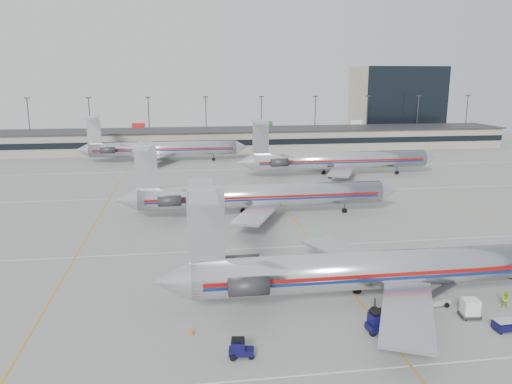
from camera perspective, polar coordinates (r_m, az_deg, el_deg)
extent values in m
plane|color=gray|center=(56.67, 9.41, -9.34)|extent=(260.00, 260.00, 0.00)
cube|color=silver|center=(65.62, 6.77, -6.08)|extent=(160.00, 0.15, 0.02)
cube|color=gray|center=(149.84, -1.96, 5.99)|extent=(160.00, 16.00, 6.00)
cube|color=black|center=(141.83, -1.60, 5.67)|extent=(160.00, 0.20, 1.60)
cube|color=#2D2D30|center=(149.49, -1.97, 7.17)|extent=(162.00, 17.00, 0.30)
cylinder|color=#38383D|center=(168.89, -24.49, 7.17)|extent=(0.30, 0.30, 15.00)
cube|color=#2D2D30|center=(168.43, -24.74, 9.74)|extent=(1.60, 0.40, 0.35)
cylinder|color=#38383D|center=(164.85, -18.43, 7.55)|extent=(0.30, 0.30, 15.00)
cube|color=#2D2D30|center=(164.38, -18.62, 10.19)|extent=(1.60, 0.40, 0.35)
cylinder|color=#38383D|center=(162.71, -12.12, 7.86)|extent=(0.30, 0.30, 15.00)
cube|color=#2D2D30|center=(162.24, -12.25, 10.54)|extent=(1.60, 0.40, 0.35)
cylinder|color=#38383D|center=(162.55, -5.72, 8.08)|extent=(0.30, 0.30, 15.00)
cube|color=#2D2D30|center=(162.08, -5.78, 10.76)|extent=(1.60, 0.40, 0.35)
cylinder|color=#38383D|center=(164.38, 0.62, 8.20)|extent=(0.30, 0.30, 15.00)
cube|color=#2D2D30|center=(163.91, 0.63, 10.85)|extent=(1.60, 0.40, 0.35)
cylinder|color=#38383D|center=(168.12, 6.75, 8.22)|extent=(0.30, 0.30, 15.00)
cube|color=#2D2D30|center=(167.66, 6.83, 10.81)|extent=(1.60, 0.40, 0.35)
cylinder|color=#38383D|center=(173.65, 12.56, 8.15)|extent=(0.30, 0.30, 15.00)
cube|color=#2D2D30|center=(173.21, 12.69, 10.66)|extent=(1.60, 0.40, 0.35)
cylinder|color=#38383D|center=(180.82, 17.95, 8.02)|extent=(0.30, 0.30, 15.00)
cube|color=#2D2D30|center=(180.39, 18.12, 10.42)|extent=(1.60, 0.40, 0.35)
cylinder|color=#38383D|center=(189.43, 22.89, 7.83)|extent=(0.30, 0.30, 15.00)
cube|color=#2D2D30|center=(189.02, 23.10, 10.12)|extent=(1.60, 0.40, 0.35)
cube|color=tan|center=(194.57, 15.70, 9.95)|extent=(30.00, 20.00, 25.00)
cylinder|color=silver|center=(50.31, 15.71, -8.42)|extent=(39.17, 3.62, 3.62)
cone|color=silver|center=(46.24, -9.66, -10.04)|extent=(3.53, 3.62, 3.62)
cube|color=maroon|center=(48.73, 16.59, -9.01)|extent=(37.21, 0.05, 0.34)
cube|color=navy|center=(48.87, 16.56, -9.43)|extent=(37.21, 0.05, 0.27)
cube|color=silver|center=(55.90, 10.96, -7.04)|extent=(9.11, 13.28, 0.31)
cube|color=silver|center=(44.24, 16.91, -12.95)|extent=(9.11, 13.28, 0.31)
cube|color=silver|center=(44.51, -5.74, -3.80)|extent=(3.33, 0.24, 6.66)
cube|color=silver|center=(43.69, -6.22, 0.12)|extent=(2.35, 10.28, 0.18)
cylinder|color=#2D2D30|center=(48.97, -1.72, -8.14)|extent=(3.53, 1.66, 1.66)
cylinder|color=#2D2D30|center=(43.85, -0.86, -10.76)|extent=(3.53, 1.66, 1.66)
cylinder|color=#2D2D30|center=(48.27, 13.40, -12.61)|extent=(0.20, 0.20, 1.62)
cylinder|color=#2D2D30|center=(52.25, 11.49, -10.46)|extent=(0.20, 0.20, 1.62)
cylinder|color=silver|center=(77.79, 0.78, -0.39)|extent=(38.13, 3.53, 3.53)
cone|color=silver|center=(83.50, 14.87, 0.10)|extent=(3.05, 3.53, 3.53)
cone|color=silver|center=(77.35, -14.60, -0.90)|extent=(3.43, 3.53, 3.53)
cube|color=maroon|center=(76.06, 1.00, -0.59)|extent=(36.22, 0.05, 0.33)
cube|color=navy|center=(76.15, 0.99, -0.87)|extent=(36.22, 0.05, 0.27)
cube|color=silver|center=(84.18, -1.22, -0.02)|extent=(8.86, 12.92, 0.31)
cube|color=silver|center=(71.36, 0.12, -2.42)|extent=(8.86, 12.92, 0.31)
cube|color=silver|center=(76.04, -12.46, 2.84)|extent=(3.24, 0.24, 6.48)
cube|color=silver|center=(75.59, -12.79, 5.11)|extent=(2.29, 10.01, 0.17)
cylinder|color=#2D2D30|center=(79.46, -9.76, -0.08)|extent=(3.43, 1.62, 1.62)
cylinder|color=#2D2D30|center=(74.18, -9.85, -1.02)|extent=(3.43, 1.62, 1.62)
cylinder|color=#2D2D30|center=(81.55, 10.08, -1.81)|extent=(0.19, 0.19, 1.57)
cylinder|color=#2D2D30|center=(75.85, -1.08, -2.73)|extent=(0.19, 0.19, 1.57)
cylinder|color=#2D2D30|center=(80.23, -1.50, -1.85)|extent=(0.19, 0.19, 1.57)
cylinder|color=black|center=(81.66, 10.07, -2.12)|extent=(0.86, 0.29, 0.86)
cylinder|color=silver|center=(111.05, 9.65, 3.61)|extent=(38.58, 3.76, 3.76)
cone|color=silver|center=(119.15, 19.28, 3.70)|extent=(3.25, 3.76, 3.76)
cone|color=silver|center=(106.49, -1.25, 3.39)|extent=(3.65, 3.76, 3.76)
cube|color=maroon|center=(109.26, 9.95, 3.53)|extent=(36.65, 0.05, 0.36)
cube|color=navy|center=(109.33, 9.95, 3.32)|extent=(36.65, 0.05, 0.28)
cube|color=silver|center=(117.33, 7.62, 3.68)|extent=(9.44, 13.76, 0.32)
cube|color=silver|center=(103.95, 9.76, 2.40)|extent=(9.44, 13.76, 0.32)
cube|color=silver|center=(106.19, 0.54, 6.28)|extent=(3.45, 0.25, 6.90)
cube|color=silver|center=(105.80, 0.38, 8.02)|extent=(2.44, 10.66, 0.18)
cylinder|color=#2D2D30|center=(110.30, 2.13, 3.89)|extent=(3.65, 1.73, 1.73)
cylinder|color=#2D2D30|center=(104.69, 2.71, 3.38)|extent=(3.65, 1.73, 1.73)
cylinder|color=#2D2D30|center=(116.24, 15.81, 2.36)|extent=(0.20, 0.20, 1.68)
cylinder|color=#2D2D30|center=(108.34, 8.45, 1.96)|extent=(0.20, 0.20, 1.68)
cylinder|color=#2D2D30|center=(112.93, 7.75, 2.44)|extent=(0.20, 0.20, 1.68)
cylinder|color=black|center=(116.32, 15.79, 2.13)|extent=(0.91, 0.30, 0.91)
cylinder|color=silver|center=(130.28, -10.47, 4.89)|extent=(36.98, 3.60, 3.60)
cone|color=silver|center=(131.06, -1.65, 5.15)|extent=(3.11, 3.60, 3.60)
cone|color=silver|center=(132.59, -19.27, 4.52)|extent=(3.50, 3.60, 3.60)
cube|color=maroon|center=(128.46, -10.50, 4.84)|extent=(35.13, 0.05, 0.34)
cube|color=navy|center=(128.52, -10.49, 4.67)|extent=(35.13, 0.05, 0.27)
cube|color=silver|center=(137.24, -11.18, 4.86)|extent=(9.05, 13.19, 0.31)
cube|color=silver|center=(123.78, -11.46, 3.97)|extent=(9.05, 13.19, 0.31)
cube|color=silver|center=(131.42, -18.05, 6.79)|extent=(3.31, 0.24, 6.62)
cube|color=silver|center=(131.20, -18.28, 8.13)|extent=(2.34, 10.22, 0.18)
cylinder|color=#2D2D30|center=(134.18, -16.28, 4.95)|extent=(3.50, 1.65, 1.65)
cylinder|color=#2D2D30|center=(128.74, -16.60, 4.60)|extent=(3.50, 1.65, 1.65)
cylinder|color=#2D2D30|center=(130.80, -4.87, 3.94)|extent=(0.19, 0.19, 1.61)
cylinder|color=#2D2D30|center=(128.50, -11.76, 3.55)|extent=(0.19, 0.19, 1.61)
cylinder|color=#2D2D30|center=(133.11, -11.65, 3.88)|extent=(0.19, 0.19, 1.61)
cylinder|color=black|center=(130.87, -4.86, 3.74)|extent=(0.88, 0.29, 0.88)
cube|color=#0B0935|center=(40.88, -1.68, -17.75)|extent=(2.08, 1.25, 0.44)
cube|color=#0B0935|center=(40.59, -2.08, -17.13)|extent=(1.18, 1.03, 0.80)
cube|color=black|center=(40.32, -2.09, -16.47)|extent=(1.13, 0.98, 0.07)
cylinder|color=black|center=(41.46, -0.73, -17.66)|extent=(0.50, 0.16, 0.50)
cylinder|color=black|center=(40.71, -0.56, -18.29)|extent=(0.50, 0.16, 0.50)
cylinder|color=black|center=(41.32, -2.79, -17.79)|extent=(0.50, 0.16, 0.50)
cylinder|color=black|center=(40.57, -2.66, -18.43)|extent=(0.50, 0.16, 0.50)
cube|color=#0B0935|center=(45.47, 14.07, -14.60)|extent=(2.66, 1.68, 0.56)
cube|color=#0B0935|center=(45.05, 13.71, -13.89)|extent=(1.54, 1.36, 1.01)
cube|color=black|center=(44.75, 13.75, -13.12)|extent=(1.47, 1.29, 0.09)
cylinder|color=black|center=(46.39, 14.84, -14.48)|extent=(0.63, 0.20, 0.63)
cylinder|color=black|center=(45.49, 15.40, -15.10)|extent=(0.63, 0.20, 0.63)
cylinder|color=black|center=(45.76, 12.69, -14.76)|extent=(0.63, 0.20, 0.63)
cylinder|color=black|center=(44.84, 13.22, -15.41)|extent=(0.63, 0.20, 0.63)
cube|color=#0B0935|center=(44.69, 16.45, -15.28)|extent=(2.13, 1.46, 0.78)
cube|color=#9F9F9F|center=(44.43, 16.50, -14.64)|extent=(2.13, 1.46, 0.07)
cylinder|color=black|center=(45.68, 17.01, -15.25)|extent=(0.40, 0.16, 0.40)
cylinder|color=black|center=(44.72, 17.70, -15.95)|extent=(0.40, 0.16, 0.40)
cylinder|color=black|center=(45.07, 15.14, -15.53)|extent=(0.40, 0.16, 0.40)
cylinder|color=black|center=(44.10, 15.79, -16.25)|extent=(0.40, 0.16, 0.40)
cube|color=#0B0935|center=(49.34, 26.52, -13.49)|extent=(1.82, 1.29, 0.65)
cube|color=#9F9F9F|center=(49.15, 26.58, -13.01)|extent=(1.82, 1.29, 0.06)
cylinder|color=black|center=(50.21, 26.77, -13.49)|extent=(0.33, 0.13, 0.33)
cylinder|color=black|center=(49.51, 25.51, -13.74)|extent=(0.33, 0.13, 0.33)
cylinder|color=black|center=(48.77, 26.18, -14.22)|extent=(0.33, 0.13, 0.33)
cube|color=#2D2D30|center=(50.65, 23.20, -12.80)|extent=(1.85, 1.61, 0.28)
cube|color=silver|center=(50.30, 23.29, -11.93)|extent=(1.56, 1.48, 1.41)
cylinder|color=black|center=(51.46, 23.50, -12.57)|extent=(0.23, 0.11, 0.23)
cylinder|color=black|center=(50.61, 24.18, -13.07)|extent=(0.23, 0.11, 0.23)
cylinder|color=black|center=(50.81, 22.20, -12.78)|extent=(0.23, 0.11, 0.23)
cylinder|color=black|center=(49.95, 22.87, -13.30)|extent=(0.23, 0.11, 0.23)
cube|color=#9F9F9F|center=(51.61, 19.48, -11.74)|extent=(3.65, 1.97, 0.48)
cube|color=#2D2D30|center=(51.43, 20.15, -10.54)|extent=(3.61, 1.60, 1.24)
cylinder|color=black|center=(52.67, 20.42, -11.53)|extent=(0.48, 0.15, 0.48)
cylinder|color=black|center=(51.84, 20.99, -11.99)|extent=(0.48, 0.15, 0.48)
cylinder|color=black|center=(51.57, 17.93, -11.88)|extent=(0.48, 0.15, 0.48)
cylinder|color=black|center=(50.72, 18.46, -12.35)|extent=(0.48, 0.15, 0.48)
imported|color=#AAED16|center=(51.03, 18.06, -11.24)|extent=(0.86, 0.78, 1.97)
imported|color=#85C912|center=(53.67, 26.67, -10.97)|extent=(1.04, 1.00, 1.68)
cone|color=#E75007|center=(44.37, -7.37, -15.48)|extent=(0.55, 0.55, 0.61)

